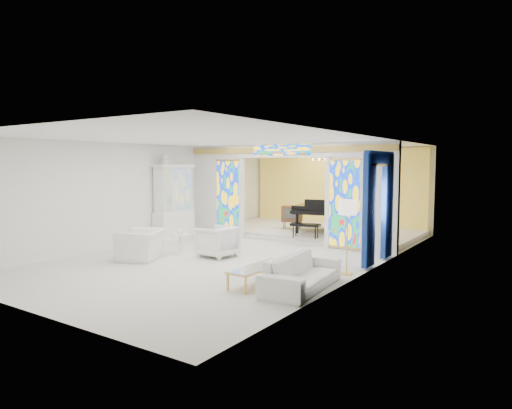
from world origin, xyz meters
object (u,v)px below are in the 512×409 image
Objects in this scene: armchair_left at (141,245)px; sofa at (302,272)px; armchair_right at (217,242)px; grand_piano at (324,209)px; tv_console at (292,214)px; coffee_table at (260,267)px; china_cabinet at (174,203)px.

sofa is at bearing 61.12° from armchair_left.
grand_piano is at bearing 172.07° from armchair_right.
grand_piano is 3.63× the size of tv_console.
coffee_table is 6.42m from grand_piano.
china_cabinet reaches higher than tv_console.
sofa is at bearing 8.30° from coffee_table.
sofa is 2.74× the size of tv_console.
tv_console is at bearing 50.46° from china_cabinet.
tv_console reaches higher than coffee_table.
sofa is 0.75× the size of grand_piano.
grand_piano is at bearing 40.15° from china_cabinet.
china_cabinet is 3.39× the size of tv_console.
armchair_right is 0.30× the size of grand_piano.
coffee_table is 2.07× the size of tv_console.
armchair_left reaches higher than sofa.
china_cabinet reaches higher than grand_piano.
armchair_left is (1.51, -2.74, -0.80)m from china_cabinet.
sofa is 7.02m from tv_console.
tv_console is at bearing 113.90° from coffee_table.
tv_console is (2.56, 3.11, -0.47)m from china_cabinet.
armchair_right is 2.89m from coffee_table.
china_cabinet is at bearing 59.34° from sofa.
armchair_right reaches higher than armchair_left.
armchair_left is 0.39× the size of grand_piano.
coffee_table is at bearing 58.58° from armchair_right.
coffee_table is at bearing -29.86° from china_cabinet.
armchair_right is at bearing -106.81° from tv_console.
armchair_right reaches higher than coffee_table.
armchair_right is at bearing -109.96° from grand_piano.
china_cabinet is 6.87m from sofa.
coffee_table is (3.77, -0.30, -0.03)m from armchair_left.
tv_console is (-0.33, 4.52, 0.30)m from armchair_right.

